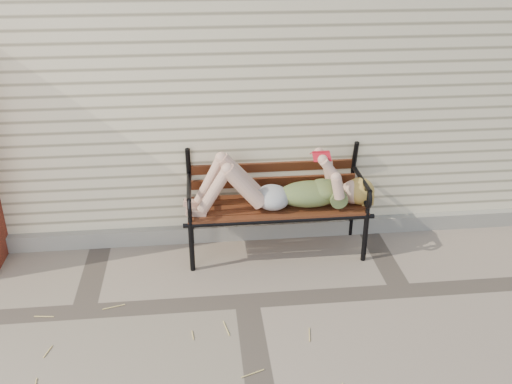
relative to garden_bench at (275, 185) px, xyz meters
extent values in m
plane|color=gray|center=(-0.32, -0.81, -0.61)|extent=(80.00, 80.00, 0.00)
cube|color=#F3E4BE|center=(-0.32, 2.19, 0.89)|extent=(8.00, 4.00, 3.00)
cube|color=gray|center=(-0.32, 0.16, -0.54)|extent=(8.00, 0.10, 0.15)
cylinder|color=black|center=(-0.74, -0.33, -0.39)|extent=(0.04, 0.04, 0.45)
cylinder|color=black|center=(-0.74, 0.12, -0.39)|extent=(0.04, 0.04, 0.45)
cylinder|color=black|center=(0.74, -0.33, -0.39)|extent=(0.04, 0.04, 0.45)
cylinder|color=black|center=(0.74, 0.12, -0.39)|extent=(0.04, 0.04, 0.45)
cube|color=#5C2517|center=(0.00, -0.10, -0.16)|extent=(1.52, 0.49, 0.03)
cylinder|color=black|center=(0.00, -0.33, -0.18)|extent=(1.60, 0.04, 0.04)
cylinder|color=black|center=(0.00, 0.12, -0.18)|extent=(1.60, 0.04, 0.04)
torus|color=black|center=(0.00, 0.23, 0.34)|extent=(0.28, 0.04, 0.28)
ellipsoid|color=#092D43|center=(0.28, -0.13, -0.04)|extent=(0.54, 0.31, 0.21)
ellipsoid|color=#092D43|center=(0.40, -0.13, 0.00)|extent=(0.26, 0.30, 0.16)
ellipsoid|color=#ABACB0|center=(-0.04, -0.13, -0.05)|extent=(0.30, 0.34, 0.19)
sphere|color=#D4A38F|center=(0.67, -0.13, -0.04)|extent=(0.22, 0.22, 0.22)
ellipsoid|color=tan|center=(0.72, -0.13, -0.03)|extent=(0.25, 0.25, 0.23)
cube|color=red|center=(0.36, -0.13, 0.34)|extent=(0.14, 0.02, 0.02)
cube|color=white|center=(0.36, -0.18, 0.31)|extent=(0.14, 0.09, 0.05)
cube|color=white|center=(0.36, -0.09, 0.31)|extent=(0.14, 0.09, 0.05)
cube|color=red|center=(0.36, -0.18, 0.32)|extent=(0.15, 0.09, 0.05)
cube|color=red|center=(0.36, -0.09, 0.32)|extent=(0.15, 0.09, 0.05)
cylinder|color=#DBBF6B|center=(-0.55, -0.86, -0.60)|extent=(0.05, 0.13, 0.01)
cylinder|color=#DBBF6B|center=(-1.41, -1.45, -0.60)|extent=(0.13, 0.09, 0.01)
cylinder|color=#DBBF6B|center=(-2.10, -1.03, -0.60)|extent=(0.09, 0.05, 0.01)
cylinder|color=#DBBF6B|center=(-1.75, -0.65, -0.60)|extent=(0.09, 0.09, 0.01)
cylinder|color=#DBBF6B|center=(0.08, -1.51, -0.60)|extent=(0.03, 0.08, 0.01)
cylinder|color=#DBBF6B|center=(-0.72, -0.59, -0.60)|extent=(0.11, 0.12, 0.01)
camera|label=1|loc=(-0.64, -4.44, 2.09)|focal=40.00mm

